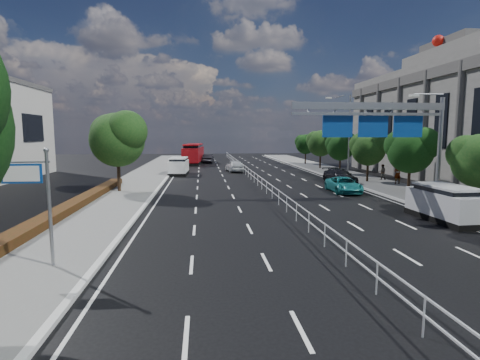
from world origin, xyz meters
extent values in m
plane|color=black|center=(0.00, 0.00, 0.00)|extent=(160.00, 160.00, 0.00)
cube|color=slate|center=(-11.50, 0.00, 0.07)|extent=(5.00, 140.00, 0.14)
cube|color=silver|center=(-9.00, 0.00, 0.07)|extent=(0.25, 140.00, 0.15)
cube|color=silver|center=(0.00, 22.50, 1.00)|extent=(0.05, 85.00, 0.05)
cube|color=silver|center=(0.00, 22.50, 0.55)|extent=(0.05, 85.00, 0.05)
cube|color=black|center=(-13.30, 5.00, 0.36)|extent=(1.00, 36.00, 0.44)
cylinder|color=gray|center=(-10.50, 0.00, 2.10)|extent=(0.12, 0.12, 4.20)
sphere|color=gray|center=(-10.50, 0.00, 4.25)|extent=(0.18, 0.18, 0.18)
cylinder|color=gray|center=(-11.05, 0.00, 3.85)|extent=(1.30, 0.07, 0.07)
cube|color=navy|center=(-11.35, 0.00, 3.45)|extent=(1.35, 0.06, 0.68)
cube|color=white|center=(-11.35, 0.04, 3.45)|extent=(1.20, 0.01, 0.54)
cube|color=white|center=(-11.35, -0.04, 3.45)|extent=(1.20, 0.01, 0.54)
cylinder|color=gray|center=(10.60, 10.00, 3.60)|extent=(0.28, 0.28, 7.20)
cube|color=gray|center=(5.60, 10.00, 6.60)|extent=(10.20, 0.25, 0.45)
cube|color=gray|center=(5.60, 10.00, 6.10)|extent=(10.20, 0.18, 0.18)
cylinder|color=gray|center=(9.60, 10.00, 7.40)|extent=(2.00, 0.10, 0.10)
cube|color=silver|center=(8.60, 10.00, 7.30)|extent=(0.60, 0.25, 0.15)
cube|color=navy|center=(8.40, 10.18, 5.30)|extent=(2.00, 0.08, 1.40)
cube|color=white|center=(8.40, 10.23, 5.30)|extent=(1.80, 0.02, 1.20)
cube|color=navy|center=(6.00, 10.18, 5.30)|extent=(2.00, 0.08, 1.40)
cube|color=white|center=(6.00, 10.23, 5.30)|extent=(1.80, 0.02, 1.20)
cube|color=navy|center=(3.60, 10.18, 5.30)|extent=(2.00, 0.08, 1.40)
cube|color=white|center=(3.60, 10.23, 5.30)|extent=(1.80, 0.02, 1.20)
cylinder|color=gray|center=(10.80, 26.00, 4.50)|extent=(0.16, 0.16, 9.00)
cylinder|color=gray|center=(9.60, 26.00, 8.80)|extent=(0.10, 2.40, 0.10)
cube|color=silver|center=(8.40, 26.00, 8.65)|extent=(0.60, 0.25, 0.15)
cube|color=#4C4947|center=(16.90, 22.00, 10.60)|extent=(0.40, 36.00, 1.00)
sphere|color=#B2140C|center=(17.80, 22.00, 13.80)|extent=(1.10, 1.10, 1.10)
cylinder|color=black|center=(-12.00, 18.00, 1.75)|extent=(0.28, 0.28, 3.50)
sphere|color=#163D13|center=(-12.00, 18.00, 4.34)|extent=(4.40, 4.40, 4.40)
sphere|color=#163D13|center=(-11.12, 17.34, 5.04)|extent=(3.30, 3.30, 3.30)
sphere|color=#163D13|center=(-12.77, 18.66, 4.90)|extent=(3.08, 3.08, 3.08)
cylinder|color=black|center=(11.20, 7.00, 1.30)|extent=(0.21, 0.21, 2.60)
sphere|color=#163D13|center=(11.20, 7.00, 3.22)|extent=(3.20, 3.20, 3.20)
sphere|color=#163D13|center=(10.64, 7.48, 3.64)|extent=(2.24, 2.24, 2.24)
cylinder|color=black|center=(11.20, 14.50, 1.40)|extent=(0.22, 0.22, 2.80)
sphere|color=black|center=(11.20, 14.50, 3.47)|extent=(3.50, 3.50, 3.50)
sphere|color=black|center=(11.90, 13.97, 4.03)|extent=(2.62, 2.62, 2.62)
sphere|color=black|center=(10.59, 15.03, 3.92)|extent=(2.45, 2.45, 2.45)
cylinder|color=black|center=(11.20, 22.00, 1.35)|extent=(0.22, 0.22, 2.70)
sphere|color=#163D13|center=(11.20, 22.00, 3.35)|extent=(3.30, 3.30, 3.30)
sphere|color=#163D13|center=(11.86, 21.50, 3.89)|extent=(2.48, 2.48, 2.47)
sphere|color=#163D13|center=(10.62, 22.50, 3.78)|extent=(2.31, 2.31, 2.31)
cylinder|color=black|center=(11.20, 29.50, 1.32)|extent=(0.21, 0.21, 2.65)
sphere|color=black|center=(11.20, 29.50, 3.29)|extent=(3.20, 3.20, 3.20)
sphere|color=black|center=(11.84, 29.02, 3.82)|extent=(2.40, 2.40, 2.40)
sphere|color=black|center=(10.64, 29.98, 3.71)|extent=(2.24, 2.24, 2.24)
cylinder|color=black|center=(11.20, 37.00, 1.43)|extent=(0.23, 0.23, 2.85)
sphere|color=#163D13|center=(11.20, 37.00, 3.53)|extent=(3.60, 3.60, 3.60)
sphere|color=#163D13|center=(11.92, 36.46, 4.10)|extent=(2.70, 2.70, 2.70)
sphere|color=#163D13|center=(10.57, 37.54, 3.99)|extent=(2.52, 2.52, 2.52)
cylinder|color=black|center=(11.20, 44.50, 1.30)|extent=(0.21, 0.21, 2.60)
sphere|color=black|center=(11.20, 44.50, 3.22)|extent=(3.10, 3.10, 3.10)
sphere|color=black|center=(11.82, 44.03, 3.74)|extent=(2.32, 2.33, 2.32)
sphere|color=black|center=(10.66, 44.97, 3.64)|extent=(2.17, 2.17, 2.17)
cube|color=black|center=(-7.92, 31.45, 0.17)|extent=(2.29, 4.83, 0.34)
cube|color=white|center=(-7.92, 31.45, 0.99)|extent=(2.25, 4.74, 1.40)
cube|color=black|center=(-7.92, 31.45, 1.68)|extent=(2.02, 3.43, 0.62)
cube|color=white|center=(-7.92, 31.45, 1.99)|extent=(2.11, 3.71, 0.12)
cylinder|color=black|center=(-8.84, 29.97, 0.35)|extent=(0.33, 0.71, 0.70)
cylinder|color=black|center=(-7.16, 29.88, 0.35)|extent=(0.33, 0.71, 0.70)
cylinder|color=black|center=(-8.68, 33.02, 0.35)|extent=(0.33, 0.71, 0.70)
cylinder|color=black|center=(-7.00, 32.93, 0.35)|extent=(0.33, 0.71, 0.70)
cube|color=black|center=(-6.52, 48.35, 0.16)|extent=(3.49, 11.01, 0.32)
cube|color=maroon|center=(-6.52, 48.35, 1.55)|extent=(3.42, 10.79, 2.20)
cube|color=black|center=(-6.52, 48.35, 2.65)|extent=(2.97, 7.81, 0.97)
cube|color=maroon|center=(-6.52, 48.35, 3.14)|extent=(3.12, 8.45, 0.19)
cylinder|color=black|center=(-7.88, 44.95, 0.33)|extent=(0.34, 0.69, 0.67)
cylinder|color=black|center=(-5.76, 44.77, 0.33)|extent=(0.34, 0.69, 0.67)
cylinder|color=black|center=(-7.28, 51.93, 0.33)|extent=(0.34, 0.69, 0.67)
cylinder|color=black|center=(-5.17, 51.75, 0.33)|extent=(0.34, 0.69, 0.67)
imported|color=#B9BDC1|center=(-1.00, 34.39, 0.76)|extent=(2.32, 4.64, 1.52)
imported|color=black|center=(-4.09, 49.80, 0.73)|extent=(2.07, 4.58, 1.46)
cube|color=black|center=(8.30, 5.70, 0.16)|extent=(2.19, 4.84, 0.33)
cube|color=silver|center=(8.30, 5.70, 0.95)|extent=(2.15, 4.74, 1.35)
cube|color=black|center=(8.30, 5.70, 1.63)|extent=(1.94, 3.43, 0.59)
cube|color=silver|center=(8.30, 5.70, 1.92)|extent=(2.03, 3.71, 0.12)
cylinder|color=black|center=(7.52, 4.13, 0.34)|extent=(0.31, 0.68, 0.67)
cylinder|color=black|center=(9.19, 4.19, 0.34)|extent=(0.31, 0.68, 0.67)
cylinder|color=black|center=(7.41, 7.22, 0.34)|extent=(0.31, 0.68, 0.67)
cylinder|color=black|center=(9.08, 7.27, 0.34)|extent=(0.31, 0.68, 0.67)
imported|color=#1B7B7D|center=(6.50, 16.16, 0.63)|extent=(2.23, 4.59, 1.26)
imported|color=black|center=(8.29, 21.77, 0.71)|extent=(2.38, 5.03, 1.42)
imported|color=gray|center=(13.28, 20.06, 1.08)|extent=(0.72, 0.51, 1.87)
imported|color=gray|center=(13.40, 23.31, 0.93)|extent=(0.92, 0.82, 1.57)
camera|label=1|loc=(-5.17, -13.48, 4.79)|focal=28.00mm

